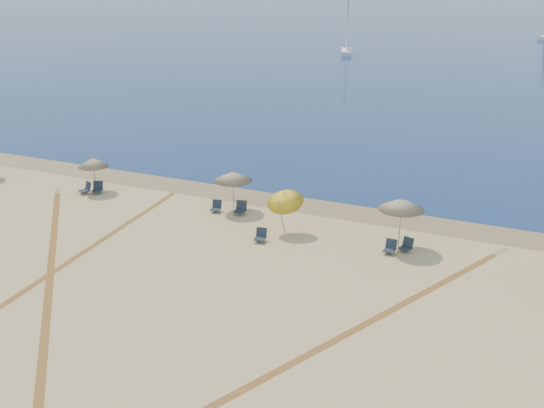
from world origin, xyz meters
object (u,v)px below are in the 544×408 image
Objects in this scene: chair_7 at (390,247)px; chair_8 at (407,245)px; umbrella_3 at (285,198)px; chair_5 at (241,208)px; chair_3 at (98,188)px; umbrella_2 at (233,176)px; sailboat_2 at (347,36)px; chair_4 at (216,207)px; umbrella_1 at (93,162)px; chair_6 at (261,236)px; umbrella_4 at (402,204)px; chair_2 at (86,188)px.

chair_7 is 0.86× the size of chair_8.
umbrella_3 is 3.15× the size of chair_5.
umbrella_2 is at bearing -17.47° from chair_3.
chair_4 is at bearing -96.12° from sailboat_2.
chair_6 is (12.74, -2.84, -1.58)m from umbrella_1.
umbrella_4 is 10.97m from chair_4.
chair_2 is 1.05× the size of chair_5.
umbrella_1 reaches higher than chair_2.
chair_5 reaches higher than chair_6.
chair_6 reaches higher than chair_4.
umbrella_2 is at bearing 28.60° from chair_4.
chair_2 is at bearing 173.83° from chair_5.
sailboat_2 reaches higher than chair_2.
chair_2 reaches higher than chair_6.
umbrella_3 is (4.00, -1.90, -0.10)m from umbrella_2.
umbrella_3 is 13.80m from chair_2.
chair_3 is at bearing 172.18° from chair_5.
sailboat_2 is at bearing 118.58° from chair_2.
umbrella_3 reaches higher than chair_6.
umbrella_1 reaches higher than chair_5.
chair_3 is at bearing 170.69° from chair_4.
umbrella_2 is at bearing 138.21° from chair_5.
umbrella_2 is 10.15m from chair_7.
umbrella_2 is 1.88m from chair_5.
chair_7 is (9.10, -1.74, -0.03)m from chair_5.
umbrella_1 is 19.93m from chair_8.
chair_7 is (19.17, -1.56, -1.58)m from umbrella_1.
sailboat_2 is at bearing 96.13° from chair_6.
chair_8 is at bearing -8.66° from umbrella_2.
chair_5 reaches higher than chair_3.
umbrella_4 reaches higher than chair_6.
chair_8 is at bearing -2.87° from umbrella_1.
chair_3 is 1.09× the size of chair_5.
chair_3 reaches higher than chair_7.
chair_2 reaches higher than chair_8.
umbrella_4 reaches higher than chair_7.
chair_4 is at bearing -0.29° from umbrella_1.
chair_2 is at bearing -116.39° from umbrella_1.
sailboat_2 reaches higher than chair_8.
umbrella_3 is (13.40, -1.30, 0.06)m from umbrella_1.
chair_6 is 0.94× the size of chair_8.
chair_5 is (-9.31, 0.91, -1.98)m from umbrella_4.
chair_7 reaches higher than chair_8.
umbrella_1 reaches higher than chair_8.
umbrella_3 reaches higher than umbrella_2.
umbrella_2 is at bearing 172.44° from umbrella_4.
chair_6 is (-0.66, -1.54, -1.64)m from umbrella_3.
chair_7 is (-0.21, -0.83, -2.02)m from umbrella_4.
umbrella_2 is 0.25× the size of sailboat_2.
sailboat_2 is at bearing 91.22° from chair_4.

